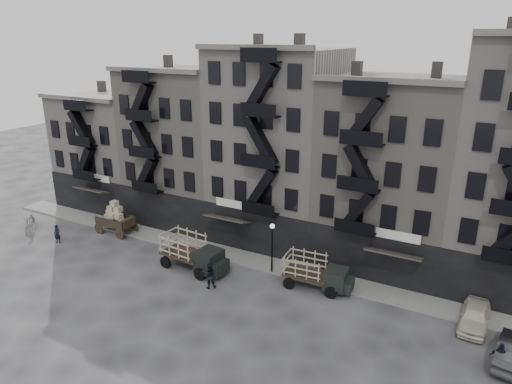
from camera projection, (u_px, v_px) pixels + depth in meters
The scene contains 15 objects.
ground at pixel (223, 279), 35.69m from camera, with size 140.00×140.00×0.00m, color #38383A.
sidewalk at pixel (246, 258), 38.78m from camera, with size 55.00×2.50×0.15m, color slate.
building_west at pixel (117, 149), 50.89m from camera, with size 10.00×11.35×13.20m.
building_midwest at pixel (189, 146), 45.91m from camera, with size 10.00×11.35×16.20m.
building_center at pixel (279, 147), 41.10m from camera, with size 10.00×11.35×18.20m.
building_mideast at pixel (390, 173), 36.93m from camera, with size 10.00×11.35×16.20m.
lamp_post at pixel (272, 242), 35.60m from camera, with size 0.36×0.36×4.28m.
horse at pixel (29, 220), 44.79m from camera, with size 0.93×2.05×1.73m, color beige.
wagon at pixel (114, 215), 43.47m from camera, with size 3.74×2.03×3.15m.
stake_truck_west at pixel (192, 250), 36.68m from camera, with size 5.94×2.82×2.90m.
stake_truck_east at pixel (316, 270), 33.95m from camera, with size 5.27×2.46×2.58m.
car_east at pixel (475, 316), 29.64m from camera, with size 1.75×4.34×1.48m, color beige.
pedestrian_west at pixel (57, 234), 41.57m from camera, with size 0.64×0.42×1.75m, color black.
pedestrian_mid at pixel (209, 276), 34.10m from camera, with size 0.98×0.76×2.01m, color black.
policeman at pixel (500, 358), 25.55m from camera, with size 1.08×0.45×1.84m, color black.
Camera 1 is at (17.27, -26.51, 18.04)m, focal length 32.00 mm.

